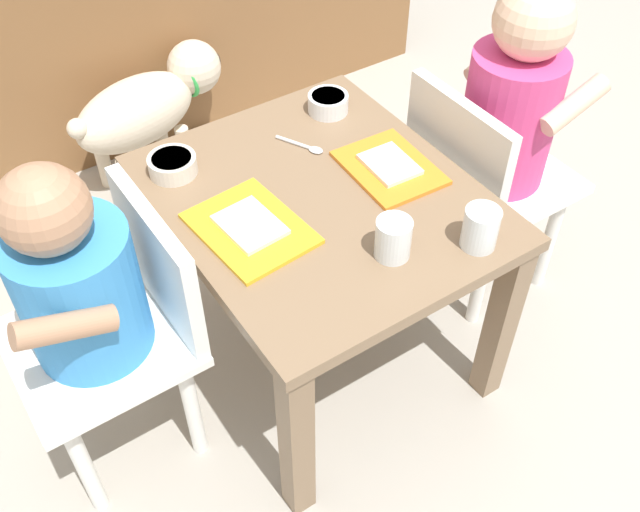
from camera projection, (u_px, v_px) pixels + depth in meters
ground_plane at (320, 347)px, 1.56m from camera, size 7.00×7.00×0.00m
dining_table at (320, 227)px, 1.31m from camera, size 0.51×0.59×0.42m
seated_child_left at (86, 290)px, 1.12m from camera, size 0.28×0.28×0.65m
seated_child_right at (506, 116)px, 1.40m from camera, size 0.28×0.28×0.70m
dog at (150, 104)px, 1.84m from camera, size 0.45×0.24×0.31m
food_tray_left at (250, 228)px, 1.19m from camera, size 0.17×0.21×0.02m
food_tray_right at (390, 167)px, 1.31m from camera, size 0.15×0.19×0.02m
water_cup_left at (393, 241)px, 1.14m from camera, size 0.06×0.06×0.07m
water_cup_right at (480, 230)px, 1.15m from camera, size 0.06×0.06×0.07m
veggie_bowl_far at (172, 164)px, 1.29m from camera, size 0.09×0.09×0.03m
veggie_bowl_near at (328, 103)px, 1.42m from camera, size 0.08×0.08×0.04m
spoon_by_left_tray at (304, 146)px, 1.35m from camera, size 0.06×0.09×0.01m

